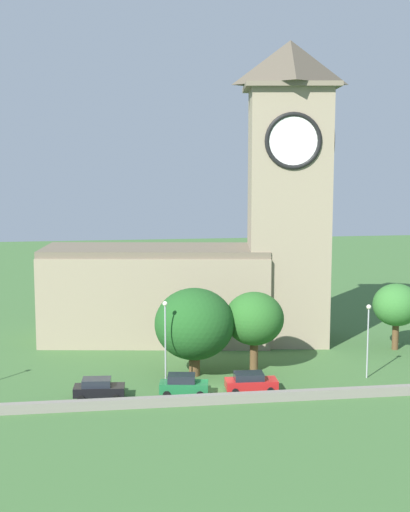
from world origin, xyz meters
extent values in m
plane|color=#3D6633|center=(0.00, 15.00, 0.00)|extent=(200.00, 200.00, 0.00)
cube|color=gray|center=(-3.48, 18.84, 4.89)|extent=(26.07, 13.28, 9.77)
cube|color=#675C4A|center=(-3.48, 18.84, 10.12)|extent=(25.95, 12.52, 0.70)
cube|color=gray|center=(10.92, 16.61, 13.77)|extent=(9.67, 9.67, 27.54)
cube|color=#736753|center=(10.92, 16.61, 27.79)|extent=(11.21, 11.21, 0.50)
pyramid|color=brown|center=(10.92, 16.61, 30.37)|extent=(10.15, 10.15, 4.66)
cylinder|color=white|center=(10.26, 12.37, 22.03)|extent=(5.38, 0.95, 5.42)
torus|color=black|center=(10.26, 12.37, 22.03)|extent=(5.92, 1.39, 5.91)
cylinder|color=white|center=(15.16, 15.95, 22.03)|extent=(0.95, 5.38, 5.42)
torus|color=black|center=(15.16, 15.95, 22.03)|extent=(1.39, 5.92, 5.91)
cube|color=gray|center=(0.00, -3.51, 0.42)|extent=(52.64, 0.70, 0.83)
cube|color=black|center=(-9.92, -0.71, 0.72)|extent=(4.45, 2.19, 0.80)
cube|color=#1E232B|center=(-10.14, -0.69, 1.43)|extent=(2.54, 1.82, 0.63)
cylinder|color=black|center=(-8.38, 0.10, 0.32)|extent=(0.66, 0.38, 0.64)
cylinder|color=black|center=(-8.53, -1.75, 0.32)|extent=(0.66, 0.38, 0.64)
cylinder|color=black|center=(-11.31, 0.33, 0.32)|extent=(0.66, 0.38, 0.64)
cylinder|color=black|center=(-11.46, -1.52, 0.32)|extent=(0.66, 0.38, 0.64)
cube|color=#1E6B38|center=(-2.67, -1.01, 0.77)|extent=(4.41, 2.42, 0.86)
cube|color=#1E232B|center=(-2.87, -0.98, 1.54)|extent=(2.56, 1.91, 0.68)
cylinder|color=black|center=(-1.12, -0.38, 0.34)|extent=(0.73, 0.42, 0.69)
cylinder|color=black|center=(-1.41, -2.11, 0.34)|extent=(0.73, 0.42, 0.69)
cylinder|color=black|center=(-3.92, 0.09, 0.34)|extent=(0.73, 0.42, 0.69)
cylinder|color=black|center=(-4.21, -1.65, 0.34)|extent=(0.73, 0.42, 0.69)
cube|color=red|center=(3.34, -0.70, 0.69)|extent=(4.63, 2.09, 0.77)
cube|color=#1E232B|center=(3.12, -0.69, 1.38)|extent=(2.62, 1.78, 0.61)
cylinder|color=black|center=(4.93, 0.19, 0.31)|extent=(0.63, 0.37, 0.62)
cylinder|color=black|center=(4.85, -1.71, 0.31)|extent=(0.63, 0.37, 0.62)
cylinder|color=black|center=(1.84, 0.32, 0.31)|extent=(0.63, 0.37, 0.62)
cylinder|color=black|center=(1.76, -1.58, 0.31)|extent=(0.63, 0.37, 0.62)
cylinder|color=#9EA0A5|center=(-4.05, 1.16, 3.75)|extent=(0.14, 0.14, 7.49)
sphere|color=#F4EFCC|center=(-4.05, 1.16, 7.71)|extent=(0.44, 0.44, 0.44)
cylinder|color=#9EA0A5|center=(14.82, 1.61, 3.27)|extent=(0.14, 0.14, 6.54)
sphere|color=#F4EFCC|center=(14.82, 1.61, 6.76)|extent=(0.44, 0.44, 0.44)
cylinder|color=brown|center=(4.81, 5.13, 1.54)|extent=(0.79, 0.79, 3.08)
ellipsoid|color=#286023|center=(4.81, 5.13, 5.20)|extent=(5.65, 5.65, 5.09)
cylinder|color=brown|center=(21.41, 10.89, 1.49)|extent=(0.70, 0.70, 2.98)
ellipsoid|color=#33702D|center=(21.41, 10.89, 4.85)|extent=(5.01, 5.01, 4.51)
cylinder|color=brown|center=(-1.01, 4.66, 1.09)|extent=(1.05, 1.05, 2.18)
ellipsoid|color=#1E511E|center=(-1.01, 4.66, 4.98)|extent=(7.47, 7.47, 6.72)
camera|label=1|loc=(-9.70, -62.73, 20.94)|focal=52.22mm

